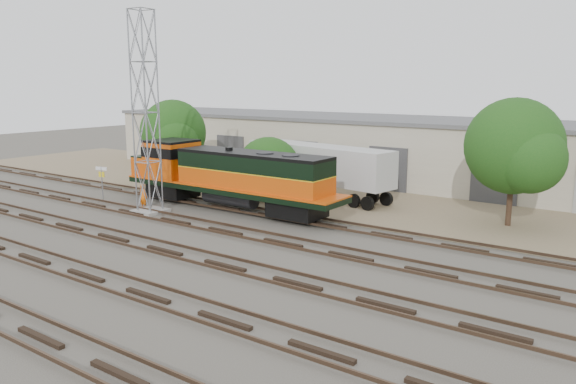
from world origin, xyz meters
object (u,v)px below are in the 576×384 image
Objects in this scene: semi_trailer at (321,165)px; locomotive at (226,175)px; worker at (143,196)px; signal_tower at (146,117)px.

locomotive is at bearing -103.22° from semi_trailer.
signal_tower is at bearing 156.17° from worker.
locomotive is 6.26m from signal_tower.
locomotive is 7.52m from semi_trailer.
worker is at bearing -145.83° from locomotive.
semi_trailer is at bearing 66.90° from locomotive.
signal_tower is at bearing -132.94° from locomotive.
signal_tower is (-3.37, -3.62, 3.84)m from locomotive.
signal_tower reaches higher than locomotive.
locomotive reaches higher than worker.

